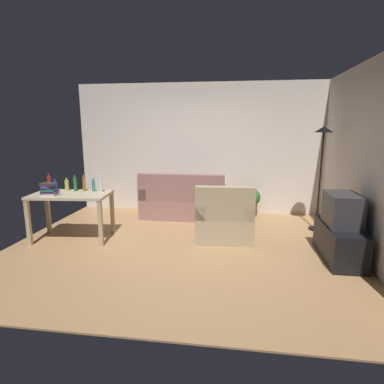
# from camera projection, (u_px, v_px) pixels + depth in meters

# --- Properties ---
(ground_plane) EXTENTS (5.20, 4.40, 0.02)m
(ground_plane) POSITION_uv_depth(u_px,v_px,m) (181.00, 246.00, 4.87)
(ground_plane) COLOR tan
(wall_rear) EXTENTS (5.20, 0.10, 2.70)m
(wall_rear) POSITION_uv_depth(u_px,v_px,m) (199.00, 149.00, 6.73)
(wall_rear) COLOR silver
(wall_rear) RESTS_ON ground_plane
(wall_right) EXTENTS (0.10, 4.40, 2.70)m
(wall_right) POSITION_uv_depth(u_px,v_px,m) (371.00, 161.00, 4.24)
(wall_right) COLOR beige
(wall_right) RESTS_ON ground_plane
(couch) EXTENTS (1.67, 0.84, 0.92)m
(couch) POSITION_uv_depth(u_px,v_px,m) (183.00, 202.00, 6.38)
(couch) COLOR #996B66
(couch) RESTS_ON ground_plane
(tv_stand) EXTENTS (0.44, 1.10, 0.48)m
(tv_stand) POSITION_uv_depth(u_px,v_px,m) (339.00, 242.00, 4.37)
(tv_stand) COLOR black
(tv_stand) RESTS_ON ground_plane
(tv) EXTENTS (0.41, 0.60, 0.44)m
(tv) POSITION_uv_depth(u_px,v_px,m) (343.00, 210.00, 4.27)
(tv) COLOR #2D2D33
(tv) RESTS_ON tv_stand
(torchiere_lamp) EXTENTS (0.32, 0.32, 1.81)m
(torchiere_lamp) POSITION_uv_depth(u_px,v_px,m) (322.00, 150.00, 5.37)
(torchiere_lamp) COLOR black
(torchiere_lamp) RESTS_ON ground_plane
(desk) EXTENTS (1.26, 0.82, 0.76)m
(desk) POSITION_uv_depth(u_px,v_px,m) (71.00, 200.00, 5.05)
(desk) COLOR #C6B28E
(desk) RESTS_ON ground_plane
(potted_plant) EXTENTS (0.36, 0.36, 0.57)m
(potted_plant) POSITION_uv_depth(u_px,v_px,m) (251.00, 200.00, 6.49)
(potted_plant) COLOR brown
(potted_plant) RESTS_ON ground_plane
(armchair) EXTENTS (0.94, 0.88, 0.92)m
(armchair) POSITION_uv_depth(u_px,v_px,m) (224.00, 220.00, 5.13)
(armchair) COLOR tan
(armchair) RESTS_ON ground_plane
(bottle_red) EXTENTS (0.06, 0.06, 0.28)m
(bottle_red) POSITION_uv_depth(u_px,v_px,m) (49.00, 183.00, 5.25)
(bottle_red) COLOR #AD2323
(bottle_red) RESTS_ON desk
(bottle_blue) EXTENTS (0.06, 0.06, 0.21)m
(bottle_blue) POSITION_uv_depth(u_px,v_px,m) (55.00, 186.00, 5.15)
(bottle_blue) COLOR #2347A3
(bottle_blue) RESTS_ON desk
(bottle_squat) EXTENTS (0.06, 0.06, 0.21)m
(bottle_squat) POSITION_uv_depth(u_px,v_px,m) (67.00, 185.00, 5.24)
(bottle_squat) COLOR #BCB24C
(bottle_squat) RESTS_ON desk
(bottle_green) EXTENTS (0.05, 0.05, 0.27)m
(bottle_green) POSITION_uv_depth(u_px,v_px,m) (75.00, 184.00, 5.20)
(bottle_green) COLOR #1E722D
(bottle_green) RESTS_ON desk
(bottle_amber) EXTENTS (0.05, 0.05, 0.27)m
(bottle_amber) POSITION_uv_depth(u_px,v_px,m) (84.00, 184.00, 5.19)
(bottle_amber) COLOR #9E6019
(bottle_amber) RESTS_ON desk
(bottle_tall) EXTENTS (0.05, 0.05, 0.22)m
(bottle_tall) POSITION_uv_depth(u_px,v_px,m) (94.00, 186.00, 5.18)
(bottle_tall) COLOR teal
(bottle_tall) RESTS_ON desk
(bottle_clear) EXTENTS (0.05, 0.05, 0.29)m
(bottle_clear) POSITION_uv_depth(u_px,v_px,m) (101.00, 184.00, 5.12)
(bottle_clear) COLOR silver
(bottle_clear) RESTS_ON desk
(book_stack) EXTENTS (0.26, 0.20, 0.20)m
(book_stack) POSITION_uv_depth(u_px,v_px,m) (49.00, 190.00, 4.85)
(book_stack) COLOR beige
(book_stack) RESTS_ON desk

